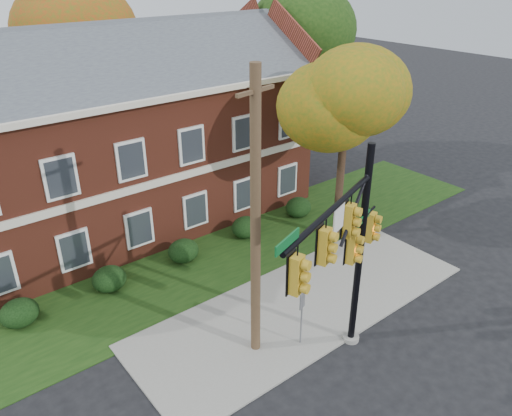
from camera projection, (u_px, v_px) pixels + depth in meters
ground at (322, 318)px, 18.90m from camera, size 120.00×120.00×0.00m
sidewalk at (304, 304)px, 19.59m from camera, size 14.00×5.00×0.08m
grass_strip at (229, 252)px, 23.09m from camera, size 30.00×6.00×0.04m
apartment_building at (120, 127)px, 23.92m from camera, size 18.80×8.80×9.74m
hedge_far_left at (19, 313)px, 18.33m from camera, size 1.40×1.26×1.05m
hedge_left at (109, 279)px, 20.28m from camera, size 1.40×1.26×1.05m
hedge_center at (183, 251)px, 22.24m from camera, size 1.40×1.26×1.05m
hedge_right at (246, 227)px, 24.19m from camera, size 1.40×1.26×1.05m
hedge_far_right at (298, 207)px, 26.15m from camera, size 1.40×1.26×1.05m
tree_near_right at (352, 102)px, 21.55m from camera, size 4.50×4.25×8.58m
tree_right_rear at (286, 36)px, 29.44m from camera, size 6.30×5.95×10.62m
tree_far_rear at (74, 25)px, 28.43m from camera, size 6.84×6.46×11.52m
traffic_signal at (346, 245)px, 14.77m from camera, size 6.29×2.36×7.38m
utility_pole at (256, 224)px, 15.19m from camera, size 1.51×0.41×9.76m
sign_post at (302, 310)px, 16.94m from camera, size 0.31×0.14×2.20m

